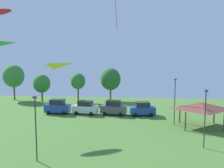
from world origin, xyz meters
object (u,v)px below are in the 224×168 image
object	(u,v)px
park_pavilion	(201,106)
treeline_tree_0	(14,76)
parked_car_second_from_left	(85,108)
parked_car_third_from_left	(114,108)
parked_car_rightmost_in_row	(143,109)
light_post_0	(205,116)
light_post_2	(175,99)
light_post_1	(36,125)
treeline_tree_2	(78,81)
kite_flying_0	(54,77)
parked_car_leftmost	(57,107)
treeline_tree_1	(42,84)
treeline_tree_3	(111,79)

from	to	relation	value
park_pavilion	treeline_tree_0	size ratio (longest dim) A/B	0.79
parked_car_second_from_left	parked_car_third_from_left	distance (m)	4.97
parked_car_rightmost_in_row	light_post_0	bearing A→B (deg)	-73.71
parked_car_rightmost_in_row	light_post_2	xyz separation A→B (m)	(4.46, -5.22, 2.67)
light_post_1	treeline_tree_2	bearing A→B (deg)	96.06
parked_car_second_from_left	treeline_tree_2	bearing A→B (deg)	116.68
kite_flying_0	parked_car_third_from_left	world-z (taller)	kite_flying_0
parked_car_third_from_left	light_post_0	world-z (taller)	light_post_0
treeline_tree_2	light_post_2	bearing A→B (deg)	-41.70
parked_car_leftmost	parked_car_second_from_left	bearing A→B (deg)	0.63
light_post_0	treeline_tree_2	xyz separation A→B (m)	(-20.09, 25.10, 0.98)
park_pavilion	treeline_tree_1	world-z (taller)	treeline_tree_1
light_post_2	treeline_tree_0	distance (m)	38.09
parked_car_second_from_left	park_pavilion	xyz separation A→B (m)	(17.99, -5.90, 1.91)
parked_car_third_from_left	light_post_0	bearing A→B (deg)	-44.46
parked_car_second_from_left	park_pavilion	world-z (taller)	park_pavilion
parked_car_third_from_left	treeline_tree_1	xyz separation A→B (m)	(-17.05, 10.66, 2.86)
park_pavilion	treeline_tree_0	world-z (taller)	treeline_tree_0
treeline_tree_0	kite_flying_0	bearing A→B (deg)	-58.21
treeline_tree_3	park_pavilion	bearing A→B (deg)	-52.10
kite_flying_0	treeline_tree_3	bearing A→B (deg)	89.32
kite_flying_0	treeline_tree_3	size ratio (longest dim) A/B	0.25
parked_car_third_from_left	treeline_tree_3	xyz separation A→B (m)	(-1.88, 13.19, 3.72)
parked_car_leftmost	parked_car_second_from_left	distance (m)	4.97
light_post_0	light_post_2	bearing A→B (deg)	101.48
light_post_1	parked_car_third_from_left	bearing A→B (deg)	73.39
parked_car_rightmost_in_row	treeline_tree_3	distance (m)	15.45
light_post_2	kite_flying_0	bearing A→B (deg)	-123.05
kite_flying_0	parked_car_rightmost_in_row	xyz separation A→B (m)	(7.28, 23.26, -7.33)
parked_car_rightmost_in_row	treeline_tree_0	xyz separation A→B (m)	(-29.32, 12.30, 4.43)
parked_car_rightmost_in_row	treeline_tree_2	distance (m)	18.08
treeline_tree_0	light_post_2	bearing A→B (deg)	-27.42
treeline_tree_0	treeline_tree_3	xyz separation A→B (m)	(22.47, 1.02, -0.65)
parked_car_leftmost	parked_car_third_from_left	bearing A→B (deg)	0.43
parked_car_second_from_left	parked_car_rightmost_in_row	size ratio (longest dim) A/B	1.02
parked_car_rightmost_in_row	light_post_1	xyz separation A→B (m)	(-10.66, -18.95, 2.40)
light_post_2	treeline_tree_3	xyz separation A→B (m)	(-11.30, 18.55, 1.11)
light_post_1	treeline_tree_2	distance (m)	30.22
kite_flying_0	light_post_1	xyz separation A→B (m)	(-3.38, 4.31, -4.93)
parked_car_second_from_left	parked_car_rightmost_in_row	bearing A→B (deg)	6.52
parked_car_second_from_left	parked_car_rightmost_in_row	world-z (taller)	same
light_post_1	light_post_2	size ratio (longest dim) A/B	0.92
treeline_tree_1	parked_car_rightmost_in_row	bearing A→B (deg)	-26.11
treeline_tree_1	treeline_tree_2	distance (m)	8.20
light_post_1	park_pavilion	bearing A→B (deg)	35.10
kite_flying_0	light_post_2	size ratio (longest dim) A/B	0.27
parked_car_leftmost	light_post_1	distance (m)	19.59
park_pavilion	parked_car_leftmost	bearing A→B (deg)	165.74
kite_flying_0	parked_car_leftmost	world-z (taller)	kite_flying_0
treeline_tree_3	light_post_0	bearing A→B (deg)	-64.42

